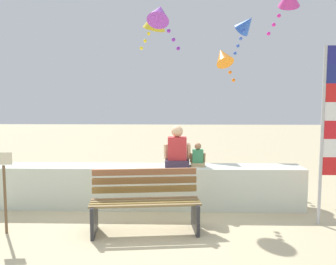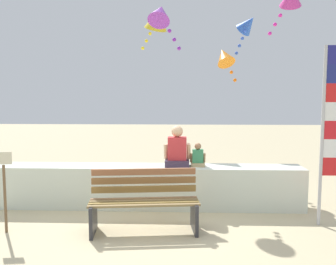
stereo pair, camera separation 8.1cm
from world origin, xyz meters
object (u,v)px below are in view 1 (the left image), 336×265
Objects in this scene: person_adult at (177,150)px; kite_purple at (159,14)px; kite_blue at (246,25)px; sign_post at (5,185)px; flag_banner at (332,121)px; kite_yellow at (156,20)px; kite_orange at (223,57)px; person_child at (198,157)px; park_bench at (145,203)px.

kite_purple is (-0.37, 1.29, 2.65)m from person_adult.
kite_blue reaches higher than sign_post.
flag_banner reaches higher than person_adult.
sign_post is at bearing -115.98° from kite_yellow.
person_child is at bearing -108.03° from kite_orange.
sign_post is (-3.52, -3.39, -2.18)m from kite_orange.
kite_purple is at bearing 119.87° from person_child.
kite_yellow is at bearing 129.52° from flag_banner.
park_bench is 1.38× the size of sign_post.
kite_orange is 5.35m from sign_post.
park_bench is at bearing -92.31° from kite_purple.
kite_blue is 0.95× the size of kite_yellow.
person_child is 3.13m from sign_post.
person_child is at bearing -71.40° from kite_yellow.
kite_orange is at bearing 29.52° from kite_purple.
sign_post is at bearing -175.13° from park_bench.
kite_purple is at bearing 142.38° from flag_banner.
person_adult is at bearing -179.94° from person_child.
person_adult is 2.81m from sign_post.
person_adult is (0.47, 1.13, 0.61)m from park_bench.
kite_yellow is 1.27× the size of kite_orange.
sign_post reaches higher than person_child.
kite_purple reaches higher than flag_banner.
kite_purple is 0.90× the size of sign_post.
kite_blue is 6.38m from sign_post.
kite_blue is (1.29, 2.55, 2.79)m from person_child.
kite_orange is at bearing 63.40° from person_adult.
person_adult is at bearing 27.71° from sign_post.
kite_blue reaches higher than park_bench.
person_adult is 2.97m from kite_purple.
person_child is 3.14m from kite_purple.
kite_purple reaches higher than person_adult.
person_child is 3.99m from kite_blue.
park_bench is 5.13m from kite_yellow.
kite_orange reaches higher than person_adult.
kite_yellow is at bearing 90.99° from park_bench.
kite_blue is at bearing -3.41° from kite_yellow.
person_adult is 4.04m from kite_blue.
flag_banner is at bearing 6.66° from park_bench.
flag_banner is 2.30× the size of sign_post.
park_bench is at bearing -115.22° from kite_orange.
kite_yellow is (-0.16, 1.39, 0.18)m from kite_purple.
kite_orange is (1.05, 2.09, 1.87)m from person_adult.
kite_blue is at bearing 31.96° from kite_purple.
kite_yellow reaches higher than person_adult.
flag_banner is 5.04m from kite_yellow.
person_child reaches higher than park_bench.
sign_post is at bearing -129.11° from kite_purple.
kite_blue is at bearing 101.54° from flag_banner.
flag_banner is 2.56× the size of kite_purple.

